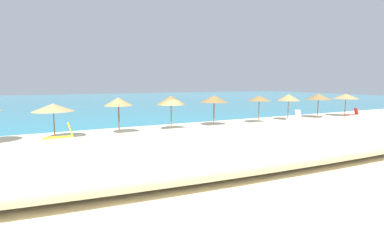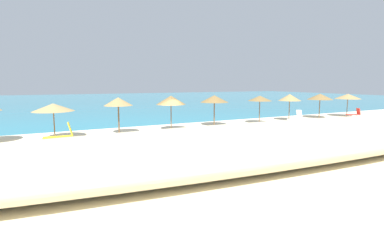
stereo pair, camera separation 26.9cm
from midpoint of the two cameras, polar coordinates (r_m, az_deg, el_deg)
ground_plane at (r=19.20m, az=-4.65°, el=-4.37°), size 160.00×160.00×0.00m
sea_water at (r=60.63m, az=-20.02°, el=2.74°), size 160.00×74.67×0.01m
dune_ridge at (r=13.35m, az=17.65°, el=-5.38°), size 42.95×6.94×1.89m
beach_umbrella_3 at (r=19.59m, az=-26.91°, el=1.37°), size 2.52×2.52×2.36m
beach_umbrella_4 at (r=19.90m, az=-15.22°, el=2.65°), size 1.97×1.97×2.66m
beach_umbrella_5 at (r=20.78m, az=-4.69°, el=3.05°), size 2.20×2.20×2.71m
beach_umbrella_6 at (r=23.04m, az=4.21°, el=3.32°), size 2.31×2.31×2.64m
beach_umbrella_7 at (r=25.19m, az=13.30°, el=3.34°), size 2.09×2.09×2.53m
beach_umbrella_8 at (r=28.23m, az=18.91°, el=3.43°), size 2.11×2.11×2.59m
beach_umbrella_9 at (r=31.40m, az=24.25°, el=3.46°), size 2.52×2.52×2.55m
beach_umbrella_10 at (r=34.20m, az=28.77°, el=3.38°), size 2.62×2.62×2.49m
lounge_chair_1 at (r=18.90m, az=-25.50°, el=-3.71°), size 1.73×0.70×1.22m
lounge_chair_2 at (r=27.94m, az=20.08°, el=-0.43°), size 1.48×0.65×1.12m
lounge_chair_3 at (r=34.16m, az=29.81°, el=0.29°), size 1.44×1.05×1.00m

